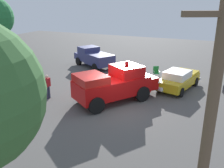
# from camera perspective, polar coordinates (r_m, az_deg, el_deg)

# --- Properties ---
(ground_plane) EXTENTS (60.00, 60.00, 0.00)m
(ground_plane) POSITION_cam_1_polar(r_m,az_deg,el_deg) (15.60, 0.38, -5.36)
(ground_plane) COLOR #514F4C
(vintage_fire_truck) EXTENTS (6.13, 5.15, 2.59)m
(vintage_fire_truck) POSITION_cam_1_polar(r_m,az_deg,el_deg) (16.10, 0.70, 0.01)
(vintage_fire_truck) COLOR black
(vintage_fire_truck) RESTS_ON ground
(classic_hot_rod) EXTENTS (4.68, 2.88, 1.46)m
(classic_hot_rod) POSITION_cam_1_polar(r_m,az_deg,el_deg) (19.19, 15.18, 1.09)
(classic_hot_rod) COLOR black
(classic_hot_rod) RESTS_ON ground
(parked_pickup) EXTENTS (3.93, 5.07, 1.90)m
(parked_pickup) POSITION_cam_1_polar(r_m,az_deg,el_deg) (24.68, -4.30, 6.25)
(parked_pickup) COLOR black
(parked_pickup) RESTS_ON ground
(lawn_chair_by_car) EXTENTS (0.67, 0.67, 1.02)m
(lawn_chair_by_car) POSITION_cam_1_polar(r_m,az_deg,el_deg) (21.45, 10.20, 2.92)
(lawn_chair_by_car) COLOR #B7BABF
(lawn_chair_by_car) RESTS_ON ground
(lawn_chair_spare) EXTENTS (0.62, 0.61, 1.02)m
(lawn_chair_spare) POSITION_cam_1_polar(r_m,az_deg,el_deg) (19.30, -3.74, 1.35)
(lawn_chair_spare) COLOR #B7BABF
(lawn_chair_spare) RESTS_ON ground
(spectator_standing) EXTENTS (0.64, 0.28, 1.68)m
(spectator_standing) POSITION_cam_1_polar(r_m,az_deg,el_deg) (17.17, -14.75, -0.22)
(spectator_standing) COLOR #2D334C
(spectator_standing) RESTS_ON ground
(utility_pole) EXTENTS (0.86, 1.58, 6.80)m
(utility_pole) POSITION_cam_1_polar(r_m,az_deg,el_deg) (6.11, 21.29, -10.98)
(utility_pole) COLOR brown
(utility_pole) RESTS_ON ground
(traffic_cone) EXTENTS (0.40, 0.40, 0.64)m
(traffic_cone) POSITION_cam_1_polar(r_m,az_deg,el_deg) (19.74, -3.26, 0.91)
(traffic_cone) COLOR orange
(traffic_cone) RESTS_ON ground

